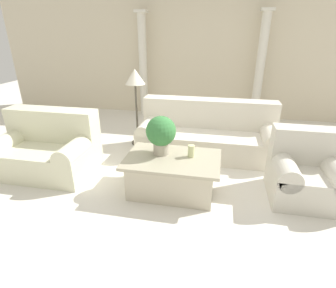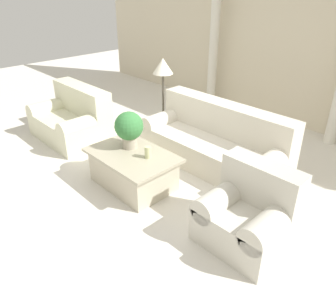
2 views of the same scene
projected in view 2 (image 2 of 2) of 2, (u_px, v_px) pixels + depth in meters
The scene contains 10 objects.
ground_plane at pixel (153, 172), 4.76m from camera, with size 16.00×16.00×0.00m, color silver.
wall_back at pixel (279, 35), 5.98m from camera, with size 10.00×0.06×3.20m.
sofa_long at pixel (215, 141), 4.89m from camera, with size 2.25×0.90×0.88m.
loveseat at pixel (73, 118), 5.68m from camera, with size 1.39×0.90×0.88m.
coffee_table at pixel (133, 169), 4.36m from camera, with size 1.19×0.79×0.48m.
potted_plant at pixel (129, 128), 4.30m from camera, with size 0.38×0.38×0.50m.
pillar_candle at pixel (148, 152), 4.13m from camera, with size 0.08×0.08×0.16m.
floor_lamp at pixel (163, 71), 5.43m from camera, with size 0.34×0.34×1.36m.
column_left at pixel (213, 49), 6.78m from camera, with size 0.26×0.26×2.37m.
armchair at pixel (248, 213), 3.39m from camera, with size 0.86×0.77×0.85m.
Camera 2 is at (3.07, -2.67, 2.50)m, focal length 35.00 mm.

